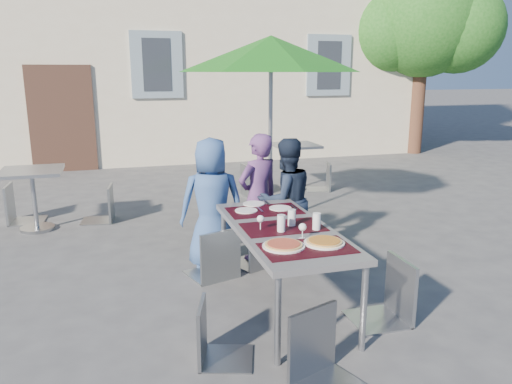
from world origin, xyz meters
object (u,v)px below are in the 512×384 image
object	(u,v)px
bg_chair_r_1	(324,160)
pizza_near_right	(324,242)
chair_1	(259,216)
bg_chair_l_0	(15,180)
chair_0	(215,223)
chair_3	(214,298)
patio_umbrella	(271,56)
cafe_table_0	(33,187)
dining_table	(283,233)
bg_chair_r_0	(102,182)
bg_chair_l_1	(252,161)
child_1	(258,198)
chair_2	(299,215)
child_2	(286,200)
pizza_near_left	(284,245)
chair_4	(392,253)
cafe_table_1	(295,157)
child_0	(212,203)
chair_5	(324,306)

from	to	relation	value
bg_chair_r_1	pizza_near_right	bearing A→B (deg)	-113.98
chair_1	bg_chair_l_0	bearing A→B (deg)	137.80
chair_0	chair_3	xyz separation A→B (m)	(-0.32, -1.46, -0.10)
chair_0	patio_umbrella	distance (m)	2.62
chair_1	cafe_table_0	xyz separation A→B (m)	(-2.49, 2.06, 0.02)
dining_table	bg_chair_r_0	xyz separation A→B (m)	(-1.55, 3.22, -0.13)
pizza_near_right	patio_umbrella	bearing A→B (deg)	80.15
dining_table	bg_chair_l_1	size ratio (longest dim) A/B	1.79
child_1	bg_chair_r_0	bearing A→B (deg)	-71.55
patio_umbrella	chair_2	bearing A→B (deg)	-96.00
child_2	bg_chair_r_1	bearing A→B (deg)	-130.86
dining_table	pizza_near_left	size ratio (longest dim) A/B	5.56
chair_3	chair_4	bearing A→B (deg)	6.92
dining_table	cafe_table_1	bearing A→B (deg)	67.89
bg_chair_r_0	pizza_near_right	bearing A→B (deg)	-65.25
chair_2	pizza_near_left	bearing A→B (deg)	-115.65
child_1	cafe_table_0	xyz separation A→B (m)	(-2.55, 1.84, -0.12)
child_0	pizza_near_left	bearing A→B (deg)	103.49
child_1	chair_5	bearing A→B (deg)	62.54
pizza_near_right	chair_3	bearing A→B (deg)	-169.53
pizza_near_right	chair_0	size ratio (longest dim) A/B	0.32
chair_5	patio_umbrella	size ratio (longest dim) A/B	0.38
bg_chair_r_0	bg_chair_l_1	size ratio (longest dim) A/B	0.94
bg_chair_r_0	bg_chair_r_1	size ratio (longest dim) A/B	1.05
pizza_near_left	chair_0	world-z (taller)	chair_0
chair_0	chair_5	size ratio (longest dim) A/B	1.05
pizza_near_left	chair_4	bearing A→B (deg)	-0.16
chair_3	bg_chair_l_1	bearing A→B (deg)	70.86
dining_table	chair_0	size ratio (longest dim) A/B	1.82
dining_table	cafe_table_1	size ratio (longest dim) A/B	2.27
chair_1	cafe_table_0	size ratio (longest dim) A/B	1.18
child_0	patio_umbrella	world-z (taller)	patio_umbrella
child_1	chair_3	distance (m)	2.09
dining_table	patio_umbrella	world-z (taller)	patio_umbrella
child_1	bg_chair_r_1	bearing A→B (deg)	-147.05
chair_1	chair_5	bearing A→B (deg)	-95.07
child_0	chair_2	world-z (taller)	child_0
child_1	bg_chair_r_1	distance (m)	3.56
child_0	bg_chair_r_1	size ratio (longest dim) A/B	1.53
chair_4	chair_0	bearing A→B (deg)	134.31
patio_umbrella	child_1	bearing A→B (deg)	-113.42
chair_0	bg_chair_r_0	world-z (taller)	chair_0
chair_3	chair_4	xyz separation A→B (m)	(1.56, 0.19, 0.10)
chair_1	chair_5	world-z (taller)	chair_1
chair_1	chair_3	size ratio (longest dim) A/B	1.14
child_1	bg_chair_l_1	xyz separation A→B (m)	(0.73, 2.80, -0.11)
pizza_near_right	child_2	distance (m)	1.63
chair_3	bg_chair_l_0	distance (m)	4.59
child_1	bg_chair_r_1	xyz separation A→B (m)	(2.07, 2.89, -0.18)
child_2	bg_chair_l_0	size ratio (longest dim) A/B	1.33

